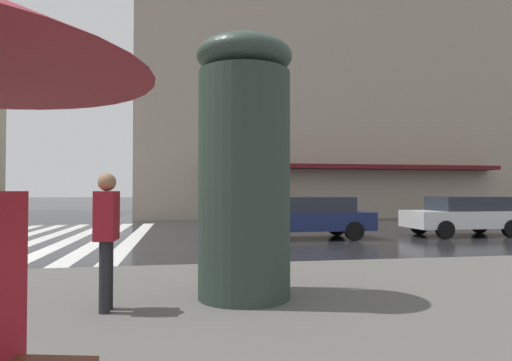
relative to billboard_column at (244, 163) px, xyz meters
The scene contains 6 objects.
zebra_crossing 11.48m from the billboard_column, 28.85° to the left, with size 13.00×6.50×0.01m.
haussmann_block_corner 28.98m from the billboard_column, 18.76° to the right, with size 17.49×24.97×19.13m.
billboard_column is the anchor object (origin of this frame).
car_navy 9.18m from the billboard_column, 22.47° to the right, with size 1.85×4.10×1.41m.
car_white 12.52m from the billboard_column, 47.60° to the right, with size 1.85×4.10×1.41m.
pedestrian_by_billboard 1.99m from the billboard_column, 102.51° to the left, with size 0.41×0.26×1.68m.
Camera 1 is at (-11.91, -4.78, 1.61)m, focal length 30.88 mm.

